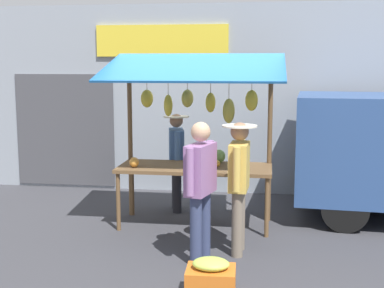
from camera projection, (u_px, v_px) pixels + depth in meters
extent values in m
plane|color=#38383D|center=(195.00, 225.00, 7.83)|extent=(40.00, 40.00, 0.00)
cube|color=#8C939E|center=(212.00, 99.00, 9.73)|extent=(9.00, 0.25, 3.40)
cube|color=yellow|center=(162.00, 41.00, 9.55)|extent=(2.40, 0.06, 0.56)
cube|color=#47474C|center=(65.00, 130.00, 10.08)|extent=(1.90, 0.04, 2.10)
cube|color=brown|center=(195.00, 168.00, 7.70)|extent=(2.20, 0.90, 0.05)
cylinder|color=brown|center=(118.00, 202.00, 7.53)|extent=(0.06, 0.06, 0.83)
cylinder|color=brown|center=(267.00, 207.00, 7.24)|extent=(0.06, 0.06, 0.83)
cylinder|color=brown|center=(132.00, 189.00, 8.30)|extent=(0.06, 0.06, 0.83)
cylinder|color=brown|center=(267.00, 194.00, 8.00)|extent=(0.06, 0.06, 0.83)
cylinder|color=brown|center=(130.00, 141.00, 8.19)|extent=(0.07, 0.07, 2.35)
cylinder|color=brown|center=(270.00, 144.00, 7.90)|extent=(0.07, 0.07, 2.35)
cylinder|color=brown|center=(199.00, 77.00, 7.90)|extent=(2.12, 0.06, 0.06)
cube|color=#19518C|center=(194.00, 67.00, 7.34)|extent=(2.50, 1.46, 0.39)
cylinder|color=brown|center=(252.00, 84.00, 7.75)|extent=(0.01, 0.01, 0.18)
ellipsoid|color=yellow|center=(252.00, 100.00, 7.79)|extent=(0.20, 0.17, 0.31)
cylinder|color=brown|center=(229.00, 88.00, 7.87)|extent=(0.01, 0.01, 0.32)
ellipsoid|color=gold|center=(229.00, 111.00, 7.92)|extent=(0.25, 0.25, 0.37)
cylinder|color=brown|center=(211.00, 85.00, 7.86)|extent=(0.01, 0.01, 0.23)
ellipsoid|color=yellow|center=(211.00, 103.00, 7.90)|extent=(0.20, 0.21, 0.29)
cylinder|color=brown|center=(187.00, 83.00, 7.94)|extent=(0.01, 0.01, 0.19)
ellipsoid|color=gold|center=(187.00, 98.00, 7.97)|extent=(0.23, 0.25, 0.27)
cylinder|color=brown|center=(168.00, 86.00, 7.94)|extent=(0.01, 0.01, 0.26)
ellipsoid|color=yellow|center=(168.00, 105.00, 7.98)|extent=(0.18, 0.20, 0.33)
cylinder|color=brown|center=(147.00, 83.00, 8.04)|extent=(0.01, 0.01, 0.19)
ellipsoid|color=yellow|center=(147.00, 99.00, 8.07)|extent=(0.25, 0.26, 0.27)
ellipsoid|color=gold|center=(216.00, 163.00, 7.65)|extent=(0.17, 0.21, 0.10)
ellipsoid|color=orange|center=(134.00, 162.00, 7.63)|extent=(0.19, 0.25, 0.14)
sphere|color=#729E4C|center=(219.00, 156.00, 7.95)|extent=(0.20, 0.20, 0.20)
cylinder|color=#232328|center=(176.00, 185.00, 8.69)|extent=(0.14, 0.14, 0.77)
cylinder|color=#232328|center=(177.00, 189.00, 8.44)|extent=(0.14, 0.14, 0.77)
cube|color=#476B9E|center=(176.00, 146.00, 8.46)|extent=(0.32, 0.50, 0.55)
cylinder|color=#476B9E|center=(175.00, 142.00, 8.75)|extent=(0.09, 0.09, 0.50)
cylinder|color=#476B9E|center=(177.00, 148.00, 8.17)|extent=(0.09, 0.09, 0.50)
sphere|color=#8C664C|center=(176.00, 121.00, 8.40)|extent=(0.21, 0.21, 0.21)
cylinder|color=beige|center=(176.00, 117.00, 8.39)|extent=(0.40, 0.40, 0.02)
cylinder|color=navy|center=(196.00, 231.00, 6.22)|extent=(0.14, 0.14, 0.83)
cylinder|color=navy|center=(205.00, 224.00, 6.47)|extent=(0.14, 0.14, 0.83)
cube|color=#93669E|center=(201.00, 169.00, 6.24)|extent=(0.34, 0.54, 0.59)
cylinder|color=#93669E|center=(190.00, 172.00, 5.95)|extent=(0.09, 0.09, 0.54)
cylinder|color=#93669E|center=(210.00, 163.00, 6.52)|extent=(0.09, 0.09, 0.54)
sphere|color=tan|center=(201.00, 132.00, 6.17)|extent=(0.23, 0.23, 0.23)
cylinder|color=#726656|center=(237.00, 224.00, 6.50)|extent=(0.14, 0.14, 0.81)
cylinder|color=#726656|center=(240.00, 218.00, 6.77)|extent=(0.14, 0.14, 0.81)
cube|color=gold|center=(239.00, 166.00, 6.53)|extent=(0.24, 0.50, 0.58)
cylinder|color=gold|center=(237.00, 169.00, 6.23)|extent=(0.09, 0.09, 0.53)
cylinder|color=gold|center=(242.00, 160.00, 6.82)|extent=(0.09, 0.09, 0.53)
sphere|color=#8C664C|center=(240.00, 132.00, 6.46)|extent=(0.22, 0.22, 0.22)
cylinder|color=beige|center=(240.00, 126.00, 6.45)|extent=(0.43, 0.43, 0.02)
cube|color=black|center=(357.00, 128.00, 8.09)|extent=(1.54, 1.92, 0.68)
cylinder|color=black|center=(345.00, 209.00, 7.48)|extent=(0.67, 0.23, 0.66)
cylinder|color=black|center=(339.00, 183.00, 9.09)|extent=(0.67, 0.23, 0.66)
cube|color=#D1661E|center=(211.00, 283.00, 5.41)|extent=(0.51, 0.41, 0.30)
ellipsoid|color=#B2CC4C|center=(211.00, 264.00, 5.38)|extent=(0.38, 0.30, 0.12)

